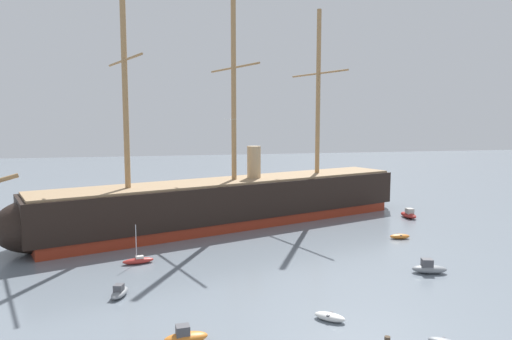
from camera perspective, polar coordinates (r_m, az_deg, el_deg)
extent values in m
cube|color=maroon|center=(74.78, -2.70, -6.23)|extent=(59.23, 28.15, 1.55)
cube|color=black|center=(74.09, -2.71, -3.55)|extent=(61.70, 29.32, 5.55)
ellipsoid|color=black|center=(65.39, -25.20, -6.17)|extent=(13.32, 11.61, 7.10)
ellipsoid|color=black|center=(91.52, 13.07, -2.31)|extent=(13.32, 11.61, 7.10)
cube|color=#9E7F5B|center=(73.64, -2.72, -1.30)|extent=(60.28, 28.21, 0.33)
cylinder|color=#A37A4C|center=(66.45, -15.92, 9.97)|extent=(0.78, 0.78, 28.84)
cylinder|color=#A37A4C|center=(66.78, -16.01, 12.93)|extent=(5.22, 14.17, 0.31)
cylinder|color=#A37A4C|center=(73.14, -2.78, 9.84)|extent=(0.78, 0.78, 28.84)
cylinder|color=#A37A4C|center=(73.44, -2.80, 12.54)|extent=(5.22, 14.17, 0.31)
cylinder|color=#A37A4C|center=(82.86, 7.70, 9.37)|extent=(0.78, 0.78, 28.84)
cylinder|color=#A37A4C|center=(83.13, 7.74, 11.76)|extent=(5.22, 14.17, 0.31)
cylinder|color=tan|center=(75.24, -0.26, 0.87)|extent=(2.22, 2.22, 5.55)
ellipsoid|color=orange|center=(37.74, -8.67, -19.86)|extent=(3.46, 1.65, 0.78)
cube|color=#4C4C51|center=(37.44, -9.06, -19.02)|extent=(1.09, 0.98, 0.78)
cube|color=#4C4C51|center=(39.62, 22.18, -18.85)|extent=(0.69, 0.73, 0.08)
ellipsoid|color=silver|center=(41.41, 9.12, -17.51)|extent=(2.81, 2.73, 0.64)
cube|color=#4C4C51|center=(41.32, 9.13, -17.20)|extent=(0.87, 0.91, 0.10)
ellipsoid|color=gray|center=(47.72, -16.52, -14.37)|extent=(2.10, 3.23, 0.70)
cube|color=#4C4C51|center=(47.34, -16.63, -13.82)|extent=(1.05, 1.12, 0.70)
ellipsoid|color=gray|center=(55.65, 20.66, -11.41)|extent=(4.09, 2.63, 0.88)
cube|color=#4C4C51|center=(55.37, 20.43, -10.72)|extent=(1.41, 1.32, 0.88)
ellipsoid|color=#B22D28|center=(57.13, -14.38, -10.84)|extent=(3.74, 1.65, 0.69)
cube|color=beige|center=(57.04, -14.21, -10.46)|extent=(0.99, 0.73, 0.36)
cylinder|color=silver|center=(56.49, -14.63, -8.64)|extent=(0.09, 0.09, 4.15)
ellipsoid|color=orange|center=(69.54, 17.38, -7.85)|extent=(3.02, 1.66, 0.68)
cube|color=#4C4C51|center=(69.48, 17.39, -7.64)|extent=(0.41, 1.09, 0.10)
ellipsoid|color=gray|center=(77.24, -22.68, -6.51)|extent=(4.11, 4.59, 1.02)
cube|color=beige|center=(77.28, -22.54, -5.88)|extent=(1.76, 1.79, 1.02)
ellipsoid|color=#B22D28|center=(84.33, 18.36, -5.32)|extent=(1.74, 4.07, 0.94)
cube|color=#B2ADA3|center=(83.95, 18.48, -4.85)|extent=(1.11, 1.25, 0.94)
ellipsoid|color=gray|center=(86.87, -2.88, -4.71)|extent=(1.47, 4.33, 0.81)
cube|color=#B2ADA3|center=(86.99, -2.92, -4.39)|extent=(0.75, 1.10, 0.43)
cylinder|color=silver|center=(86.19, -2.86, -2.98)|extent=(0.11, 0.11, 4.91)
ellipsoid|color=silver|center=(42.42, -3.23, 6.25)|extent=(0.21, 0.34, 0.11)
sphere|color=silver|center=(42.23, -3.28, 6.27)|extent=(0.09, 0.09, 0.09)
cube|color=#ADA89E|center=(42.37, -2.80, 6.28)|extent=(0.54, 0.30, 0.12)
cube|color=#ADA89E|center=(42.48, -3.65, 6.28)|extent=(0.54, 0.30, 0.12)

